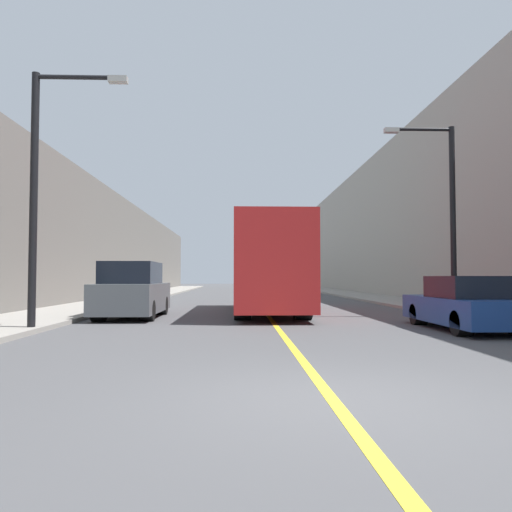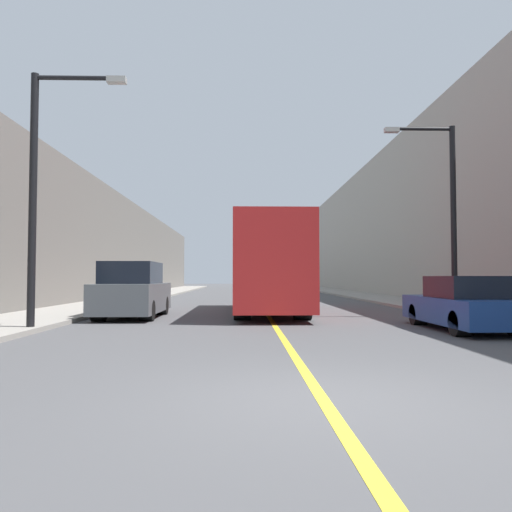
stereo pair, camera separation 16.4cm
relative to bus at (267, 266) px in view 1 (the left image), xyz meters
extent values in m
plane|color=#474749|center=(-0.05, -13.86, -1.86)|extent=(200.00, 200.00, 0.00)
cube|color=gray|center=(-7.79, 16.14, -1.79)|extent=(3.26, 72.00, 0.13)
cube|color=gray|center=(7.70, 16.14, -1.79)|extent=(3.26, 72.00, 0.13)
cube|color=#66605B|center=(-11.42, 16.14, 1.72)|extent=(4.00, 72.00, 7.16)
cube|color=gray|center=(11.33, 16.14, 3.59)|extent=(4.00, 72.00, 10.89)
cube|color=gold|center=(-0.05, 16.14, -1.86)|extent=(0.16, 72.00, 0.01)
cube|color=#AD1E1E|center=(0.00, 0.01, 0.04)|extent=(2.55, 10.08, 3.20)
cube|color=black|center=(0.00, -5.00, 0.59)|extent=(2.16, 0.04, 1.44)
cylinder|color=black|center=(-0.99, -3.12, -1.36)|extent=(0.56, 0.99, 0.99)
cylinder|color=black|center=(0.99, -3.12, -1.36)|extent=(0.56, 0.99, 0.99)
cylinder|color=black|center=(-0.99, 3.13, -1.36)|extent=(0.56, 0.99, 0.99)
cylinder|color=black|center=(0.99, 3.13, -1.36)|extent=(0.56, 0.99, 0.99)
cube|color=#51565B|center=(-4.82, -2.04, -1.16)|extent=(1.96, 4.64, 0.99)
cube|color=black|center=(-4.82, -2.27, -0.30)|extent=(1.73, 2.55, 0.74)
cube|color=black|center=(-4.82, -4.33, -0.99)|extent=(1.67, 0.04, 0.44)
cylinder|color=black|center=(-5.58, -3.48, -1.52)|extent=(0.43, 0.68, 0.68)
cylinder|color=black|center=(-4.05, -3.48, -1.52)|extent=(0.43, 0.68, 0.68)
cylinder|color=black|center=(-5.58, -0.60, -1.52)|extent=(0.43, 0.68, 0.68)
cylinder|color=black|center=(-4.05, -0.60, -1.52)|extent=(0.43, 0.68, 0.68)
cube|color=navy|center=(4.94, -6.33, -1.33)|extent=(1.80, 4.64, 0.68)
cube|color=black|center=(4.94, -6.56, -0.71)|extent=(1.58, 2.09, 0.58)
cube|color=black|center=(4.94, -8.62, -1.21)|extent=(1.53, 0.04, 0.31)
cylinder|color=black|center=(4.24, -7.77, -1.55)|extent=(0.40, 0.62, 0.62)
cylinder|color=black|center=(4.24, -4.89, -1.55)|extent=(0.40, 0.62, 0.62)
cylinder|color=black|center=(5.64, -4.89, -1.55)|extent=(0.40, 0.62, 0.62)
cylinder|color=black|center=(-6.46, -6.52, 1.60)|extent=(0.20, 0.20, 6.64)
cylinder|color=black|center=(-5.39, -6.52, 4.82)|extent=(2.14, 0.12, 0.12)
cube|color=#999993|center=(-4.32, -6.52, 4.77)|extent=(0.50, 0.24, 0.16)
cylinder|color=black|center=(6.37, -2.48, 1.56)|extent=(0.20, 0.20, 6.58)
cylinder|color=black|center=(5.30, -2.48, 4.75)|extent=(2.14, 0.12, 0.12)
cube|color=#999993|center=(4.23, -2.48, 4.70)|extent=(0.50, 0.24, 0.16)
camera|label=1|loc=(-1.13, -19.58, -0.44)|focal=35.00mm
camera|label=2|loc=(-0.97, -19.59, -0.44)|focal=35.00mm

